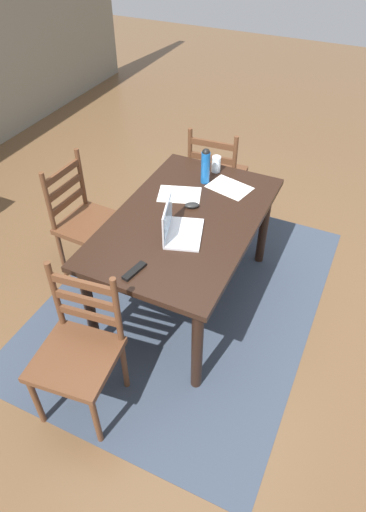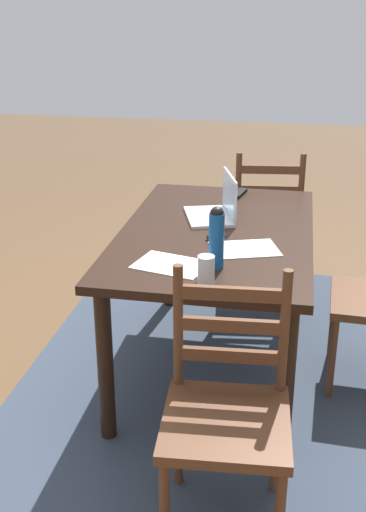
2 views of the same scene
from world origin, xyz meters
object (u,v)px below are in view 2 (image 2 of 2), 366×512
object	(u,v)px
chair_left_far	(266,222)
drinking_glass	(206,271)
dining_table	(216,249)
water_bottle	(216,237)
laptop	(218,207)
chair_right_far	(227,413)
tv_remote	(240,193)
computer_mouse	(216,236)

from	to	relation	value
chair_left_far	drinking_glass	bearing A→B (deg)	-5.01
dining_table	water_bottle	size ratio (longest dim) A/B	5.51
laptop	chair_right_far	bearing A→B (deg)	9.43
dining_table	tv_remote	xyz separation A→B (m)	(-0.60, 0.05, 0.11)
laptop	drinking_glass	distance (m)	0.81
computer_mouse	tv_remote	world-z (taller)	computer_mouse
water_bottle	computer_mouse	size ratio (longest dim) A/B	2.68
chair_right_far	drinking_glass	distance (m)	0.55
dining_table	tv_remote	world-z (taller)	tv_remote
dining_table	laptop	size ratio (longest dim) A/B	3.98
laptop	water_bottle	bearing A→B (deg)	6.98
dining_table	chair_right_far	xyz separation A→B (m)	(1.03, 0.18, -0.20)
chair_right_far	tv_remote	size ratio (longest dim) A/B	5.59
laptop	tv_remote	xyz separation A→B (m)	(-0.42, 0.07, -0.05)
water_bottle	drinking_glass	world-z (taller)	water_bottle
chair_right_far	chair_left_far	world-z (taller)	same
laptop	water_bottle	distance (m)	0.65
drinking_glass	laptop	bearing A→B (deg)	-175.62
dining_table	laptop	xyz separation A→B (m)	(-0.18, -0.02, 0.16)
chair_right_far	drinking_glass	size ratio (longest dim) A/B	7.75
laptop	tv_remote	distance (m)	0.43
chair_right_far	drinking_glass	xyz separation A→B (m)	(-0.39, -0.14, 0.36)
chair_right_far	computer_mouse	distance (m)	0.97
dining_table	chair_right_far	distance (m)	1.06
dining_table	chair_left_far	distance (m)	1.07
computer_mouse	chair_left_far	bearing A→B (deg)	142.39
water_bottle	chair_left_far	bearing A→B (deg)	175.01
water_bottle	tv_remote	distance (m)	1.06
dining_table	chair_left_far	bearing A→B (deg)	169.62
chair_right_far	computer_mouse	xyz separation A→B (m)	(-0.90, -0.17, 0.32)
dining_table	water_bottle	world-z (taller)	water_bottle
laptop	tv_remote	bearing A→B (deg)	170.56
chair_right_far	water_bottle	distance (m)	0.73
drinking_glass	chair_right_far	bearing A→B (deg)	19.27
dining_table	tv_remote	bearing A→B (deg)	175.20
water_bottle	tv_remote	world-z (taller)	water_bottle
tv_remote	dining_table	bearing A→B (deg)	-83.70
water_bottle	drinking_glass	distance (m)	0.19
chair_left_far	tv_remote	distance (m)	0.55
dining_table	laptop	distance (m)	0.24
tv_remote	drinking_glass	bearing A→B (deg)	-79.25
laptop	tv_remote	world-z (taller)	laptop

